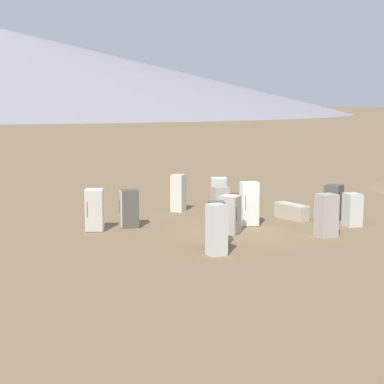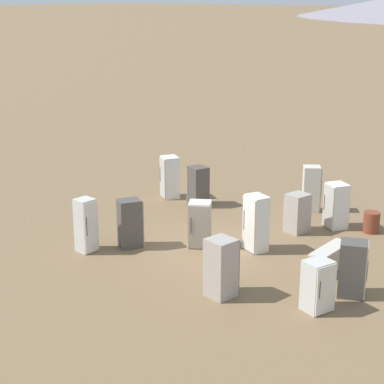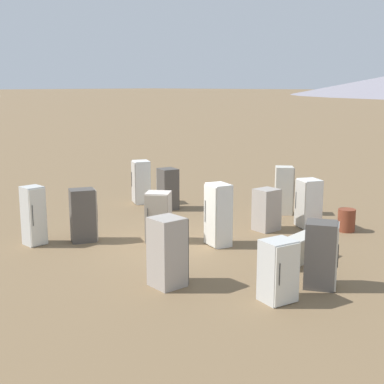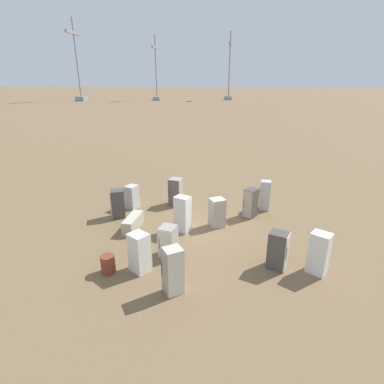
{
  "view_description": "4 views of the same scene",
  "coord_description": "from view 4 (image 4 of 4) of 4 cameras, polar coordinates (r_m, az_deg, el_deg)",
  "views": [
    {
      "loc": [
        20.75,
        -15.98,
        5.38
      ],
      "look_at": [
        -1.41,
        -1.27,
        1.63
      ],
      "focal_mm": 60.0,
      "sensor_mm": 36.0,
      "label": 1
    },
    {
      "loc": [
        16.14,
        12.4,
        8.25
      ],
      "look_at": [
        -0.56,
        -1.15,
        1.64
      ],
      "focal_mm": 60.0,
      "sensor_mm": 36.0,
      "label": 2
    },
    {
      "loc": [
        11.72,
        11.08,
        4.87
      ],
      "look_at": [
        -1.12,
        0.08,
        1.46
      ],
      "focal_mm": 50.0,
      "sensor_mm": 36.0,
      "label": 3
    },
    {
      "loc": [
        -14.68,
        -1.43,
        7.36
      ],
      "look_at": [
        1.09,
        1.2,
        1.49
      ],
      "focal_mm": 28.0,
      "sensor_mm": 36.0,
      "label": 4
    }
  ],
  "objects": [
    {
      "name": "discarded_fridge_2",
      "position": [
        13.33,
        23.04,
        -10.65
      ],
      "size": [
        0.94,
        0.96,
        1.78
      ],
      "rotation": [
        0.0,
        0.0,
        4.17
      ],
      "color": "white",
      "rests_on": "ground_plane"
    },
    {
      "name": "power_pylon_1",
      "position": [
        135.01,
        -6.8,
        20.24
      ],
      "size": [
        8.81,
        3.02,
        25.17
      ],
      "color": "gray",
      "rests_on": "ground_plane"
    },
    {
      "name": "power_pylon_0",
      "position": [
        139.26,
        7.05,
        20.5
      ],
      "size": [
        9.55,
        3.27,
        27.29
      ],
      "color": "gray",
      "rests_on": "ground_plane"
    },
    {
      "name": "discarded_fridge_0",
      "position": [
        13.13,
        16.06,
        -10.62
      ],
      "size": [
        0.87,
        0.94,
        1.63
      ],
      "rotation": [
        0.0,
        0.0,
        2.78
      ],
      "color": "#4C4742",
      "rests_on": "ground_plane"
    },
    {
      "name": "discarded_fridge_8",
      "position": [
        18.83,
        -11.39,
        -0.89
      ],
      "size": [
        0.88,
        0.84,
        1.44
      ],
      "rotation": [
        0.0,
        0.0,
        5.97
      ],
      "color": "silver",
      "rests_on": "ground_plane"
    },
    {
      "name": "ground_plane",
      "position": [
        16.49,
        3.52,
        -6.39
      ],
      "size": [
        1000.0,
        1000.0,
        0.0
      ],
      "primitive_type": "plane",
      "color": "brown"
    },
    {
      "name": "discarded_fridge_1",
      "position": [
        18.9,
        -3.14,
        0.04
      ],
      "size": [
        0.87,
        0.85,
        1.73
      ],
      "rotation": [
        0.0,
        0.0,
        1.4
      ],
      "color": "#A89E93",
      "rests_on": "ground_plane"
    },
    {
      "name": "discarded_fridge_11",
      "position": [
        17.51,
        11.07,
        -2.08
      ],
      "size": [
        0.98,
        0.91,
        1.68
      ],
      "rotation": [
        0.0,
        0.0,
        1.05
      ],
      "color": "#4C4742",
      "rests_on": "ground_plane"
    },
    {
      "name": "power_pylon_2",
      "position": [
        137.94,
        -20.77,
        19.91
      ],
      "size": [
        10.83,
        3.71,
        30.95
      ],
      "color": "gray",
      "rests_on": "ground_plane"
    },
    {
      "name": "discarded_fridge_4",
      "position": [
        15.5,
        -1.79,
        -4.22
      ],
      "size": [
        0.83,
        0.9,
        1.92
      ],
      "rotation": [
        0.0,
        0.0,
        4.33
      ],
      "color": "white",
      "rests_on": "ground_plane"
    },
    {
      "name": "discarded_fridge_7",
      "position": [
        17.69,
        -14.0,
        -2.17
      ],
      "size": [
        0.93,
        0.98,
        1.63
      ],
      "rotation": [
        0.0,
        0.0,
        0.43
      ],
      "color": "#4C4742",
      "rests_on": "ground_plane"
    },
    {
      "name": "rusty_barrel",
      "position": [
        13.03,
        -15.71,
        -13.07
      ],
      "size": [
        0.58,
        0.58,
        0.76
      ],
      "color": "brown",
      "rests_on": "ground_plane"
    },
    {
      "name": "discarded_fridge_3",
      "position": [
        12.63,
        -9.94,
        -11.25
      ],
      "size": [
        0.97,
        0.98,
        1.68
      ],
      "rotation": [
        0.0,
        0.0,
        4.14
      ],
      "color": "white",
      "rests_on": "ground_plane"
    },
    {
      "name": "discarded_fridge_5",
      "position": [
        13.51,
        -4.58,
        -9.38
      ],
      "size": [
        0.9,
        0.82,
        1.43
      ],
      "rotation": [
        0.0,
        0.0,
        1.37
      ],
      "color": "#A89E93",
      "rests_on": "ground_plane"
    },
    {
      "name": "discarded_fridge_12",
      "position": [
        11.27,
        -3.69,
        -14.76
      ],
      "size": [
        0.88,
        0.9,
        1.83
      ],
      "rotation": [
        0.0,
        0.0,
        0.63
      ],
      "color": "beige",
      "rests_on": "ground_plane"
    },
    {
      "name": "discarded_fridge_10",
      "position": [
        16.14,
        4.77,
        -3.92
      ],
      "size": [
        0.99,
        1.0,
        1.58
      ],
      "rotation": [
        0.0,
        0.0,
        5.28
      ],
      "color": "#A89E93",
      "rests_on": "ground_plane"
    },
    {
      "name": "discarded_fridge_6",
      "position": [
        18.67,
        13.7,
        -0.62
      ],
      "size": [
        0.62,
        0.65,
        1.83
      ],
      "rotation": [
        0.0,
        0.0,
        6.21
      ],
      "color": "silver",
      "rests_on": "ground_plane"
    },
    {
      "name": "discarded_fridge_9",
      "position": [
        16.27,
        -11.2,
        -5.75
      ],
      "size": [
        1.85,
        0.58,
        0.71
      ],
      "rotation": [
        0.0,
        0.0,
        1.56
      ],
      "color": "#B2A88E",
      "rests_on": "ground_plane"
    }
  ]
}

